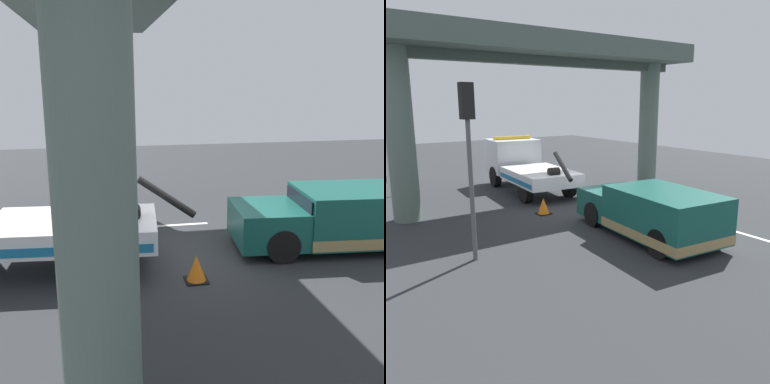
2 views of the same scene
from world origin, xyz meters
The scene contains 6 objects.
ground_plane centered at (0.00, 0.00, -0.05)m, with size 60.00×40.00×0.10m, color #2D3033.
lane_stripe_west centered at (-6.00, -2.67, 0.00)m, with size 2.60×0.16×0.01m, color silver.
lane_stripe_mid centered at (0.00, -2.67, 0.00)m, with size 2.60×0.16×0.01m, color silver.
towed_van_green centered at (-4.32, 0.01, 0.78)m, with size 5.36×2.59×1.58m.
overpass_structure centered at (1.99, 0.00, 5.65)m, with size 3.60×13.78×6.77m.
traffic_cone_orange centered at (-0.09, 1.47, 0.29)m, with size 0.51×0.51×0.61m.
Camera 1 is at (1.91, 11.04, 4.44)m, focal length 44.18 mm.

